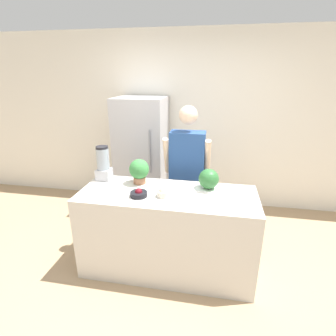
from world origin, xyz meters
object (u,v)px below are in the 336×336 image
object	(u,v)px
bowl_cherries	(139,194)
bowl_cream	(164,192)
watermelon	(209,179)
blender	(103,164)
potted_plant	(139,170)
person	(187,173)
refrigerator	(142,156)

from	to	relation	value
bowl_cherries	bowl_cream	distance (m)	0.24
watermelon	blender	size ratio (longest dim) A/B	0.54
bowl_cherries	blender	distance (m)	0.63
potted_plant	blender	bearing A→B (deg)	175.02
bowl_cherries	bowl_cream	world-z (taller)	bowl_cream
watermelon	person	bearing A→B (deg)	118.16
watermelon	potted_plant	bearing A→B (deg)	177.61
refrigerator	blender	distance (m)	1.10
person	bowl_cream	xyz separation A→B (m)	(-0.13, -0.76, 0.08)
bowl_cherries	bowl_cream	bearing A→B (deg)	10.03
refrigerator	blender	xyz separation A→B (m)	(-0.13, -1.07, 0.22)
watermelon	bowl_cherries	distance (m)	0.71
watermelon	potted_plant	xyz separation A→B (m)	(-0.73, 0.03, 0.03)
watermelon	potted_plant	world-z (taller)	potted_plant
bowl_cream	potted_plant	xyz separation A→B (m)	(-0.32, 0.27, 0.10)
potted_plant	watermelon	bearing A→B (deg)	-2.39
blender	potted_plant	distance (m)	0.42
refrigerator	bowl_cream	size ratio (longest dim) A/B	12.80
bowl_cream	blender	xyz separation A→B (m)	(-0.74, 0.31, 0.14)
person	bowl_cream	size ratio (longest dim) A/B	12.59
blender	potted_plant	world-z (taller)	blender
person	potted_plant	bearing A→B (deg)	-133.01
bowl_cherries	watermelon	bearing A→B (deg)	23.39
refrigerator	bowl_cream	bearing A→B (deg)	-66.18
refrigerator	bowl_cream	xyz separation A→B (m)	(0.61, -1.37, 0.08)
person	bowl_cream	bearing A→B (deg)	-100.00
refrigerator	bowl_cherries	world-z (taller)	refrigerator
person	blender	size ratio (longest dim) A/B	4.39
refrigerator	bowl_cherries	size ratio (longest dim) A/B	10.24
person	blender	world-z (taller)	person
person	watermelon	size ratio (longest dim) A/B	8.14
bowl_cherries	potted_plant	bearing A→B (deg)	104.74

